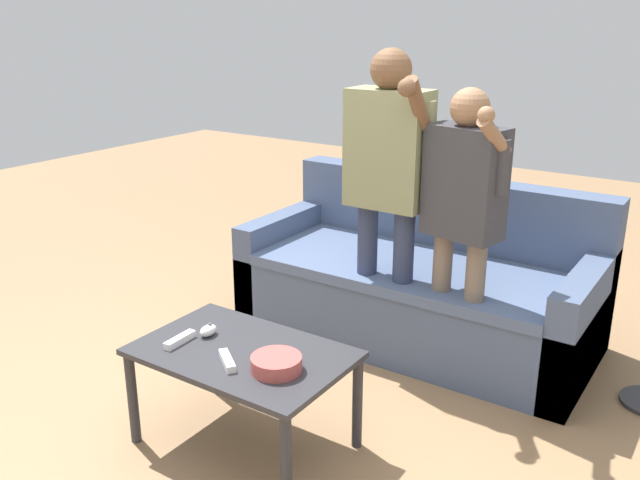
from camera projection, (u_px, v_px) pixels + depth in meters
ground_plane at (273, 438)px, 2.99m from camera, size 12.00×12.00×0.00m
couch at (420, 285)px, 3.89m from camera, size 1.95×0.91×0.87m
coffee_table at (243, 363)px, 2.83m from camera, size 0.89×0.57×0.45m
snack_bowl at (276, 364)px, 2.65m from camera, size 0.20×0.20×0.06m
game_remote_nunchuk at (208, 330)px, 2.94m from camera, size 0.06×0.09×0.05m
player_center at (387, 173)px, 3.38m from camera, size 0.48×0.37×1.63m
player_right at (463, 205)px, 3.19m from camera, size 0.43×0.36×1.47m
game_remote_wand_near at (227, 361)px, 2.70m from camera, size 0.15×0.13×0.03m
game_remote_wand_far at (180, 340)px, 2.87m from camera, size 0.04×0.16×0.03m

